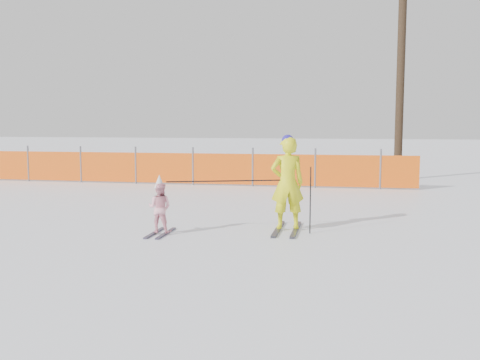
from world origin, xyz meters
name	(u,v)px	position (x,y,z in m)	size (l,w,h in m)	color
ground	(235,239)	(0.00, 0.00, 0.00)	(120.00, 120.00, 0.00)	white
adult	(287,183)	(0.83, 0.94, 0.91)	(0.73, 1.52, 1.83)	black
child	(160,207)	(-1.44, 0.17, 0.50)	(0.46, 0.99, 1.10)	black
ski_poles	(256,188)	(0.27, 0.62, 0.84)	(2.62, 0.71, 1.25)	black
safety_fence	(151,167)	(-4.48, 7.83, 0.56)	(17.19, 0.06, 1.25)	#595960
tree_trunks	(444,91)	(5.34, 11.14, 3.18)	(4.27, 1.27, 6.42)	#312215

